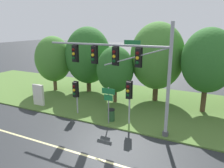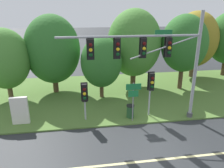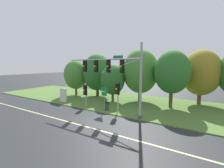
% 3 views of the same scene
% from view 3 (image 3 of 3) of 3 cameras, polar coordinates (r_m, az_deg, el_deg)
% --- Properties ---
extents(ground_plane, '(160.00, 160.00, 0.00)m').
position_cam_3_polar(ground_plane, '(14.41, -6.74, -14.21)').
color(ground_plane, '#282B2D').
extents(lane_stripe, '(36.00, 0.16, 0.01)m').
position_cam_3_polar(lane_stripe, '(13.55, -9.96, -15.68)').
color(lane_stripe, beige).
rests_on(lane_stripe, ground).
extents(grass_verge, '(48.00, 11.50, 0.10)m').
position_cam_3_polar(grass_verge, '(21.20, 7.10, -7.03)').
color(grass_verge, '#517533').
rests_on(grass_verge, ground).
extents(traffic_signal_mast, '(9.15, 0.49, 7.25)m').
position_cam_3_polar(traffic_signal_mast, '(15.64, 0.40, 5.11)').
color(traffic_signal_mast, '#9EA0A5').
rests_on(traffic_signal_mast, grass_verge).
extents(pedestrian_signal_near_kerb, '(0.46, 0.55, 3.28)m').
position_cam_3_polar(pedestrian_signal_near_kerb, '(16.23, 2.01, -2.55)').
color(pedestrian_signal_near_kerb, '#9EA0A5').
rests_on(pedestrian_signal_near_kerb, grass_verge).
extents(pedestrian_signal_further_along, '(0.46, 0.55, 2.75)m').
position_cam_3_polar(pedestrian_signal_further_along, '(18.89, -10.23, -2.68)').
color(pedestrian_signal_further_along, '#9EA0A5').
rests_on(pedestrian_signal_further_along, grass_verge).
extents(route_sign_post, '(1.02, 0.08, 2.75)m').
position_cam_3_polar(route_sign_post, '(16.60, -2.96, -4.15)').
color(route_sign_post, slate).
rests_on(route_sign_post, grass_verge).
extents(tree_nearest_road, '(3.92, 3.92, 5.95)m').
position_cam_3_polar(tree_nearest_road, '(26.25, -13.67, 3.41)').
color(tree_nearest_road, brown).
rests_on(tree_nearest_road, grass_verge).
extents(tree_left_of_mast, '(4.78, 4.78, 6.93)m').
position_cam_3_polar(tree_left_of_mast, '(24.87, -5.63, 4.38)').
color(tree_left_of_mast, '#4C3823').
rests_on(tree_left_of_mast, grass_verge).
extents(tree_behind_signpost, '(3.42, 3.42, 5.23)m').
position_cam_3_polar(tree_behind_signpost, '(21.14, 0.28, 1.63)').
color(tree_behind_signpost, '#4C3823').
rests_on(tree_behind_signpost, grass_verge).
extents(tree_mid_verge, '(4.96, 4.96, 7.37)m').
position_cam_3_polar(tree_mid_verge, '(21.55, 10.78, 4.74)').
color(tree_mid_verge, '#4C3823').
rests_on(tree_mid_verge, grass_verge).
extents(tree_tall_centre, '(4.16, 4.16, 6.91)m').
position_cam_3_polar(tree_tall_centre, '(19.36, 21.91, 4.18)').
color(tree_tall_centre, '#4C3823').
rests_on(tree_tall_centre, grass_verge).
extents(tree_right_far, '(4.72, 4.72, 7.12)m').
position_cam_3_polar(tree_right_far, '(22.57, 30.78, 3.68)').
color(tree_right_far, brown).
rests_on(tree_right_far, grass_verge).
extents(info_kiosk, '(1.10, 0.24, 1.90)m').
position_cam_3_polar(info_kiosk, '(22.26, -18.09, -4.03)').
color(info_kiosk, silver).
rests_on(info_kiosk, grass_verge).
extents(trash_bin, '(0.56, 0.56, 0.93)m').
position_cam_3_polar(trash_bin, '(17.38, -2.09, -8.40)').
color(trash_bin, '#234C28').
rests_on(trash_bin, grass_verge).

